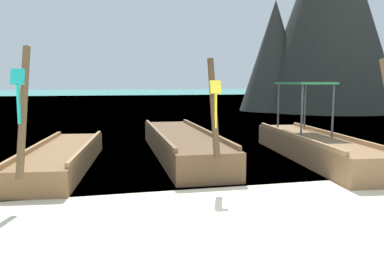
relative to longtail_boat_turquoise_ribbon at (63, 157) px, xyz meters
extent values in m
plane|color=beige|center=(2.98, -4.26, -0.26)|extent=(120.00, 120.00, 0.00)
plane|color=#2DB29E|center=(2.98, 57.54, -0.26)|extent=(120.00, 120.00, 0.00)
cube|color=brown|center=(0.00, 0.03, -0.02)|extent=(1.82, 5.15, 0.48)
cube|color=#9F7246|center=(-0.56, 0.10, 0.27)|extent=(0.65, 4.61, 0.10)
cube|color=#9F7246|center=(0.57, -0.04, 0.27)|extent=(0.65, 4.61, 0.10)
cylinder|color=brown|center=(-0.33, -2.66, 1.26)|extent=(0.22, 0.82, 2.13)
cube|color=#1ECCBC|center=(-0.35, -2.84, 1.81)|extent=(0.21, 0.16, 0.25)
cube|color=#1ECCBC|center=(-0.36, -2.86, 1.38)|extent=(0.04, 0.08, 0.61)
cube|color=brown|center=(3.01, 0.90, 0.05)|extent=(1.57, 6.48, 0.62)
cube|color=brown|center=(2.36, 0.92, 0.40)|extent=(0.25, 5.93, 0.10)
cube|color=brown|center=(3.67, 0.88, 0.40)|extent=(0.25, 5.93, 0.10)
cylinder|color=brown|center=(2.92, -2.43, 1.26)|extent=(0.14, 0.64, 1.84)
cube|color=yellow|center=(2.92, -2.54, 1.64)|extent=(0.20, 0.13, 0.25)
cube|color=yellow|center=(2.92, -2.56, 1.14)|extent=(0.03, 0.08, 0.74)
cube|color=olive|center=(6.24, -0.41, 0.03)|extent=(1.84, 5.93, 0.59)
cube|color=#AF7F52|center=(5.69, -0.35, 0.38)|extent=(0.70, 5.34, 0.10)
cube|color=#AF7F52|center=(6.78, -0.47, 0.38)|extent=(0.70, 5.34, 0.10)
cylinder|color=#4C4C51|center=(5.81, -0.51, 1.00)|extent=(0.06, 0.06, 1.35)
cylinder|color=#4C4C51|center=(6.63, -0.60, 1.00)|extent=(0.06, 0.06, 1.35)
cylinder|color=#4C4C51|center=(6.01, 1.23, 1.00)|extent=(0.06, 0.06, 1.35)
cylinder|color=#4C4C51|center=(6.83, 1.13, 1.00)|extent=(0.06, 0.06, 1.35)
cube|color=#2D844C|center=(6.32, 0.31, 1.70)|extent=(1.22, 2.05, 0.06)
cone|color=#2D302B|center=(16.81, 15.67, 7.19)|extent=(9.81, 9.81, 14.90)
cone|color=#32352F|center=(13.19, 16.65, 3.65)|extent=(4.89, 4.89, 7.82)
camera|label=1|loc=(0.84, -9.33, 1.70)|focal=36.36mm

